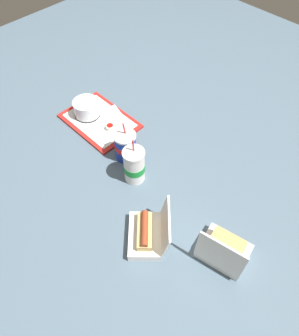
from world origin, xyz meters
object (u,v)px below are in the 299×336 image
at_px(clamshell_hotdog_corner, 147,233).
at_px(soda_cup_right, 134,166).
at_px(food_tray, 100,121).
at_px(clamshell_sandwich_center, 224,250).
at_px(cake_container, 87,109).
at_px(ketchup_cup, 110,127).
at_px(plastic_fork, 100,137).
at_px(soda_cup_back, 125,146).

relative_size(clamshell_hotdog_corner, soda_cup_right, 1.04).
xyz_separation_m(food_tray, clamshell_sandwich_center, (-0.87, 0.13, 0.04)).
distance_m(cake_container, ketchup_cup, 0.16).
height_order(ketchup_cup, plastic_fork, ketchup_cup).
bearing_deg(ketchup_cup, clamshell_sandwich_center, 170.76).
distance_m(ketchup_cup, clamshell_sandwich_center, 0.79).
bearing_deg(soda_cup_back, food_tray, -12.59).
distance_m(ketchup_cup, plastic_fork, 0.07).
bearing_deg(plastic_fork, soda_cup_back, -163.69).
bearing_deg(clamshell_hotdog_corner, soda_cup_back, -31.47).
xyz_separation_m(food_tray, soda_cup_right, (-0.38, 0.11, 0.08)).
height_order(ketchup_cup, soda_cup_right, soda_cup_right).
height_order(cake_container, clamshell_sandwich_center, clamshell_sandwich_center).
bearing_deg(plastic_fork, cake_container, -8.73).
relative_size(plastic_fork, clamshell_sandwich_center, 0.55).
bearing_deg(cake_container, ketchup_cup, -175.22).
bearing_deg(clamshell_hotdog_corner, soda_cup_right, -34.16).
height_order(soda_cup_back, soda_cup_right, soda_cup_right).
xyz_separation_m(ketchup_cup, clamshell_sandwich_center, (-0.78, 0.13, 0.02)).
bearing_deg(food_tray, plastic_fork, 141.36).
height_order(food_tray, ketchup_cup, ketchup_cup).
xyz_separation_m(clamshell_hotdog_corner, clamshell_sandwich_center, (-0.24, -0.15, 0.00)).
bearing_deg(food_tray, soda_cup_right, 163.25).
relative_size(cake_container, clamshell_sandwich_center, 0.66).
bearing_deg(clamshell_hotdog_corner, food_tray, -24.19).
xyz_separation_m(cake_container, plastic_fork, (-0.17, 0.06, -0.04)).
distance_m(food_tray, plastic_fork, 0.12).
height_order(food_tray, plastic_fork, plastic_fork).
height_order(food_tray, clamshell_sandwich_center, clamshell_sandwich_center).
bearing_deg(soda_cup_back, soda_cup_right, 154.64).
bearing_deg(cake_container, clamshell_hotdog_corner, 159.32).
relative_size(food_tray, ketchup_cup, 9.27).
height_order(food_tray, soda_cup_right, soda_cup_right).
xyz_separation_m(food_tray, cake_container, (0.07, 0.02, 0.05)).
bearing_deg(clamshell_sandwich_center, plastic_fork, -4.06).
distance_m(clamshell_hotdog_corner, soda_cup_back, 0.43).
relative_size(cake_container, soda_cup_back, 0.65).
relative_size(ketchup_cup, clamshell_sandwich_center, 0.20).
relative_size(food_tray, clamshell_hotdog_corner, 1.55).
distance_m(ketchup_cup, soda_cup_right, 0.32).
height_order(plastic_fork, clamshell_hotdog_corner, clamshell_hotdog_corner).
height_order(ketchup_cup, clamshell_sandwich_center, clamshell_sandwich_center).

